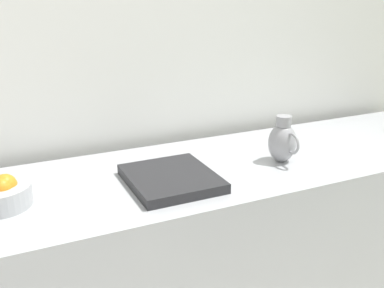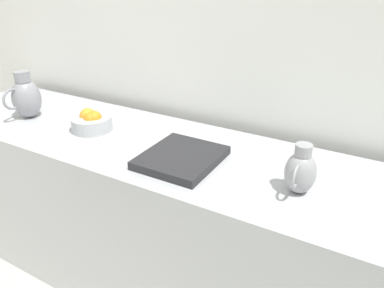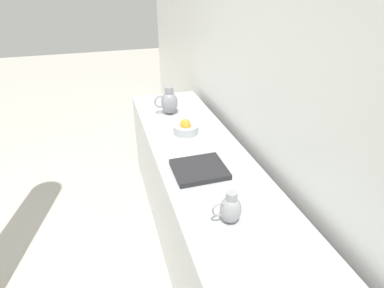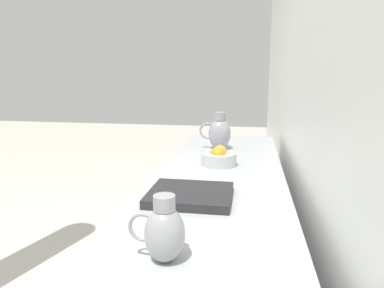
# 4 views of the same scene
# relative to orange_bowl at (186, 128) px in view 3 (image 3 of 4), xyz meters

# --- Properties ---
(tile_wall_left) EXTENTS (0.10, 8.44, 3.00)m
(tile_wall_left) POSITION_rel_orange_bowl_xyz_m (-0.46, 1.08, 0.59)
(tile_wall_left) COLOR white
(tile_wall_left) RESTS_ON ground_plane
(prep_counter) EXTENTS (0.67, 3.08, 0.86)m
(prep_counter) POSITION_rel_orange_bowl_xyz_m (-0.02, 0.58, -0.48)
(prep_counter) COLOR #ADAFB5
(prep_counter) RESTS_ON ground_plane
(orange_bowl) EXTENTS (0.20, 0.20, 0.11)m
(orange_bowl) POSITION_rel_orange_bowl_xyz_m (0.00, 0.00, 0.00)
(orange_bowl) COLOR #ADAFB5
(orange_bowl) RESTS_ON prep_counter
(metal_pitcher_tall) EXTENTS (0.21, 0.15, 0.25)m
(metal_pitcher_tall) POSITION_rel_orange_bowl_xyz_m (0.04, -0.43, 0.07)
(metal_pitcher_tall) COLOR gray
(metal_pitcher_tall) RESTS_ON prep_counter
(metal_pitcher_short) EXTENTS (0.16, 0.11, 0.19)m
(metal_pitcher_short) POSITION_rel_orange_bowl_xyz_m (0.06, 1.06, 0.04)
(metal_pitcher_short) COLOR #939399
(metal_pitcher_short) RESTS_ON prep_counter
(counter_sink_basin) EXTENTS (0.34, 0.30, 0.04)m
(counter_sink_basin) POSITION_rel_orange_bowl_xyz_m (0.07, 0.57, -0.03)
(counter_sink_basin) COLOR #232326
(counter_sink_basin) RESTS_ON prep_counter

